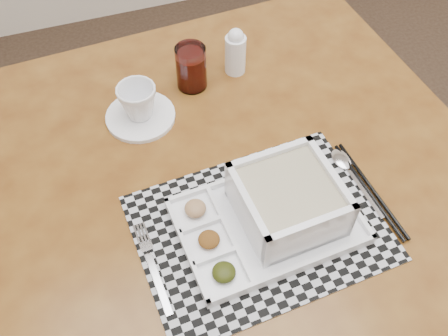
{
  "coord_description": "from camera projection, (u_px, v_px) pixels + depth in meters",
  "views": [
    {
      "loc": [
        -0.54,
        0.23,
        1.55
      ],
      "look_at": [
        -0.37,
        0.74,
        0.86
      ],
      "focal_mm": 40.0,
      "sensor_mm": 36.0,
      "label": 1
    }
  ],
  "objects": [
    {
      "name": "creamer_bottle",
      "position": [
        235.0,
        52.0,
        1.13
      ],
      "size": [
        0.05,
        0.05,
        0.12
      ],
      "color": "white",
      "rests_on": "dining_table"
    },
    {
      "name": "spoon",
      "position": [
        345.0,
        164.0,
        0.99
      ],
      "size": [
        0.04,
        0.18,
        0.01
      ],
      "color": "silver",
      "rests_on": "placemat"
    },
    {
      "name": "chopsticks",
      "position": [
        370.0,
        190.0,
        0.95
      ],
      "size": [
        0.03,
        0.24,
        0.01
      ],
      "color": "black",
      "rests_on": "placemat"
    },
    {
      "name": "serving_tray",
      "position": [
        280.0,
        208.0,
        0.89
      ],
      "size": [
        0.33,
        0.24,
        0.1
      ],
      "color": "white",
      "rests_on": "placemat"
    },
    {
      "name": "juice_glass",
      "position": [
        191.0,
        69.0,
        1.1
      ],
      "size": [
        0.07,
        0.07,
        0.1
      ],
      "color": "white",
      "rests_on": "dining_table"
    },
    {
      "name": "placemat",
      "position": [
        259.0,
        228.0,
        0.91
      ],
      "size": [
        0.46,
        0.35,
        0.0
      ],
      "primitive_type": "cube",
      "rotation": [
        0.0,
        0.0,
        0.06
      ],
      "color": "#ADADB5",
      "rests_on": "dining_table"
    },
    {
      "name": "dining_table",
      "position": [
        234.0,
        200.0,
        1.04
      ],
      "size": [
        1.08,
        1.08,
        0.77
      ],
      "color": "#4F280E",
      "rests_on": "ground"
    },
    {
      "name": "fork",
      "position": [
        153.0,
        265.0,
        0.86
      ],
      "size": [
        0.03,
        0.19,
        0.0
      ],
      "color": "silver",
      "rests_on": "placemat"
    },
    {
      "name": "saucer",
      "position": [
        141.0,
        116.0,
        1.07
      ],
      "size": [
        0.15,
        0.15,
        0.01
      ],
      "primitive_type": "cylinder",
      "color": "white",
      "rests_on": "dining_table"
    },
    {
      "name": "cup",
      "position": [
        138.0,
        102.0,
        1.04
      ],
      "size": [
        0.11,
        0.11,
        0.08
      ],
      "primitive_type": "imported",
      "rotation": [
        0.0,
        0.0,
        -0.42
      ],
      "color": "white",
      "rests_on": "saucer"
    }
  ]
}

